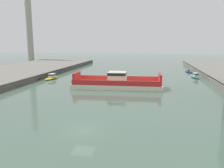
# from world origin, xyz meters

# --- Properties ---
(ground_plane) EXTENTS (400.00, 400.00, 0.00)m
(ground_plane) POSITION_xyz_m (0.00, 0.00, 0.00)
(ground_plane) COLOR #4C6656
(chain_ferry) EXTENTS (20.00, 7.88, 3.59)m
(chain_ferry) POSITION_xyz_m (0.08, 26.08, 1.09)
(chain_ferry) COLOR beige
(chain_ferry) RESTS_ON ground
(moored_boat_near_left) EXTENTS (2.63, 6.25, 1.49)m
(moored_boat_near_left) POSITION_xyz_m (-19.96, 35.61, 0.55)
(moored_boat_near_left) COLOR yellow
(moored_boat_near_left) RESTS_ON ground
(moored_boat_near_right) EXTENTS (2.27, 5.53, 1.55)m
(moored_boat_near_right) POSITION_xyz_m (20.03, 44.48, 0.58)
(moored_boat_near_right) COLOR #237075
(moored_boat_near_right) RESTS_ON ground
(moored_boat_mid_right) EXTENTS (2.58, 6.33, 0.90)m
(moored_boat_mid_right) POSITION_xyz_m (20.19, 57.83, 0.21)
(moored_boat_mid_right) COLOR navy
(moored_boat_mid_right) RESTS_ON ground
(smokestack_distant_a) EXTENTS (2.97, 2.97, 30.45)m
(smokestack_distant_a) POSITION_xyz_m (-56.22, 89.72, 16.24)
(smokestack_distant_a) COLOR #9E998E
(smokestack_distant_a) RESTS_ON ground
(smokestack_distant_b) EXTENTS (3.27, 3.27, 36.47)m
(smokestack_distant_b) POSITION_xyz_m (-54.39, 86.84, 19.27)
(smokestack_distant_b) COLOR #9E998E
(smokestack_distant_b) RESTS_ON ground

